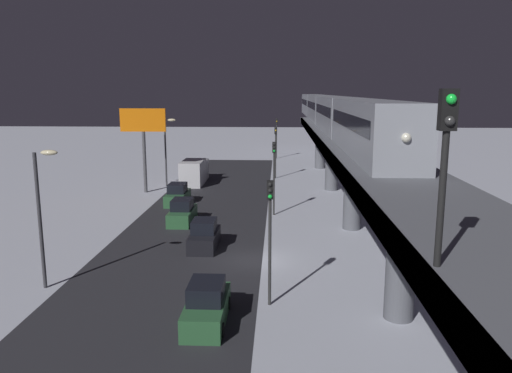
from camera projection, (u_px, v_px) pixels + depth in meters
ground_plane at (251, 260)px, 31.77m from camera, size 240.00×240.00×0.00m
avenue_asphalt at (177, 259)px, 31.99m from camera, size 11.00×94.16×0.01m
elevated_railway at (372, 172)px, 30.34m from camera, size 5.00×94.16×6.71m
subway_train at (328, 110)px, 58.76m from camera, size 2.94×74.07×3.40m
rail_signal at (446, 148)px, 10.84m from camera, size 0.36×0.41×4.00m
sedan_green at (207, 306)px, 23.18m from camera, size 1.91×4.53×1.97m
sedan_black at (204, 236)px, 34.29m from camera, size 1.80×4.16×1.97m
sedan_green_2 at (182, 213)px, 40.83m from camera, size 1.80×4.38×1.97m
sedan_green_3 at (178, 195)px, 47.71m from camera, size 1.80×4.48×1.97m
box_truck at (194, 172)px, 58.32m from camera, size 2.40×7.40×2.80m
traffic_light_near at (270, 225)px, 24.39m from camera, size 0.32×0.44×6.40m
traffic_light_mid at (274, 168)px, 42.69m from camera, size 0.32×0.44×6.40m
traffic_light_far at (276, 145)px, 60.99m from camera, size 0.32×0.44×6.40m
traffic_light_distant at (277, 132)px, 79.29m from camera, size 0.32×0.44×6.40m
commercial_billboard at (143, 128)px, 51.95m from camera, size 4.80×0.36×8.90m
street_lamp_near at (43, 203)px, 26.45m from camera, size 1.35×0.44×7.65m
street_lamp_far at (167, 144)px, 55.88m from camera, size 1.35×0.44×7.65m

